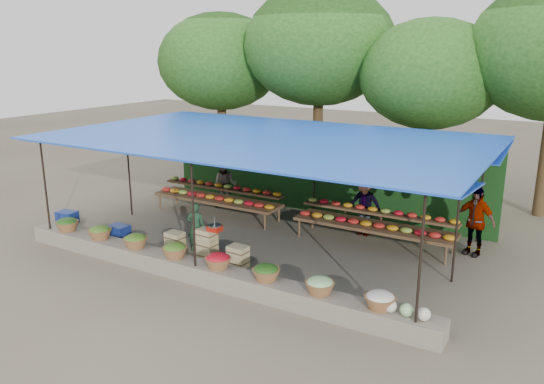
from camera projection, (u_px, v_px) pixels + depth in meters
The scene contains 16 objects.
ground at pixel (265, 242), 13.98m from camera, with size 60.00×60.00×0.00m, color brown.
stone_curb at pixel (200, 272), 11.65m from camera, with size 10.60×0.55×0.40m, color #676152.
stall_canopy at pixel (266, 142), 13.34m from camera, with size 10.80×6.60×2.82m.
produce_baskets at pixel (196, 256), 11.60m from camera, with size 8.98×0.58×0.34m.
netting_backdrop at pixel (318, 173), 16.28m from camera, with size 10.60×0.06×2.50m, color #194619.
tree_row at pixel (372, 56), 17.57m from camera, with size 16.51×5.50×7.12m.
fruit_table_left at pixel (218, 196), 16.17m from camera, with size 4.21×0.95×0.93m.
fruit_table_right at pixel (375, 222), 13.72m from camera, with size 4.21×0.95×0.93m.
crate_counter at pixel (206, 247), 12.81m from camera, with size 2.37×0.37×0.77m.
weighing_scale at pixel (215, 228), 12.54m from camera, with size 0.32×0.32×0.34m.
vendor_seated at pixel (196, 227), 13.23m from camera, with size 0.47×0.31×1.28m, color #1A3A22.
customer_left at pixel (225, 185), 16.82m from camera, with size 0.75×0.58×1.54m, color slate.
customer_mid at pixel (364, 205), 14.35m from camera, with size 1.11×0.64×1.72m, color slate.
customer_right at pixel (475, 221), 12.97m from camera, with size 1.02×0.42×1.73m, color slate.
blue_crate_front at pixel (119, 231), 14.38m from camera, with size 0.54×0.39×0.32m, color navy.
blue_crate_back at pixel (67, 217), 15.56m from camera, with size 0.56×0.40×0.33m, color navy.
Camera 1 is at (6.84, -11.23, 4.95)m, focal length 35.00 mm.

